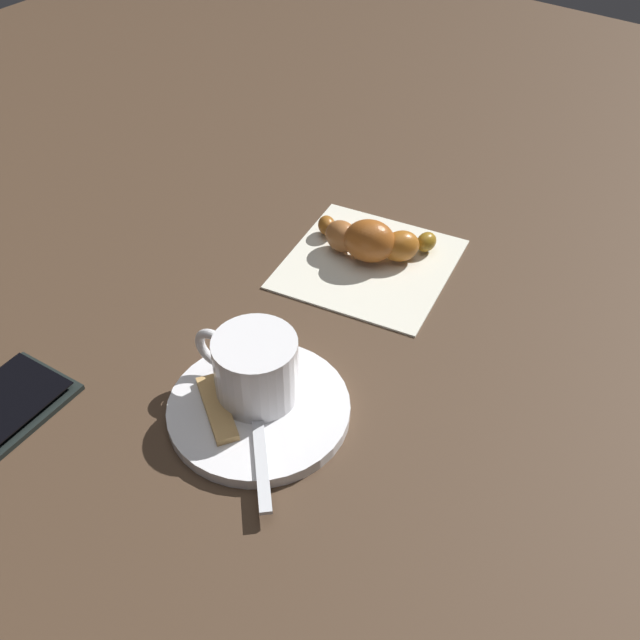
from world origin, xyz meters
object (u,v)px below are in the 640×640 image
(teaspoon, at_px, (257,411))
(sugar_packet, at_px, (217,408))
(napkin, at_px, (369,263))
(croissant, at_px, (371,240))
(espresso_cup, at_px, (254,367))
(saucer, at_px, (259,409))

(teaspoon, xyz_separation_m, sugar_packet, (0.02, -0.03, 0.00))
(teaspoon, xyz_separation_m, napkin, (-0.22, -0.04, -0.01))
(teaspoon, distance_m, napkin, 0.22)
(croissant, bearing_deg, teaspoon, 11.39)
(sugar_packet, relative_size, napkin, 0.44)
(napkin, bearing_deg, espresso_cup, 7.38)
(espresso_cup, distance_m, teaspoon, 0.03)
(sugar_packet, xyz_separation_m, croissant, (-0.24, -0.02, 0.01))
(sugar_packet, distance_m, napkin, 0.23)
(croissant, bearing_deg, napkin, 28.49)
(espresso_cup, bearing_deg, croissant, -171.62)
(espresso_cup, xyz_separation_m, teaspoon, (0.02, 0.01, -0.02))
(espresso_cup, bearing_deg, saucer, 46.75)
(teaspoon, relative_size, napkin, 0.70)
(saucer, height_order, teaspoon, teaspoon)
(napkin, xyz_separation_m, croissant, (-0.01, -0.00, 0.02))
(espresso_cup, xyz_separation_m, croissant, (-0.21, -0.03, -0.02))
(espresso_cup, distance_m, napkin, 0.20)
(teaspoon, bearing_deg, espresso_cup, -138.91)
(saucer, height_order, croissant, croissant)
(napkin, distance_m, croissant, 0.02)
(teaspoon, bearing_deg, sugar_packet, -57.92)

